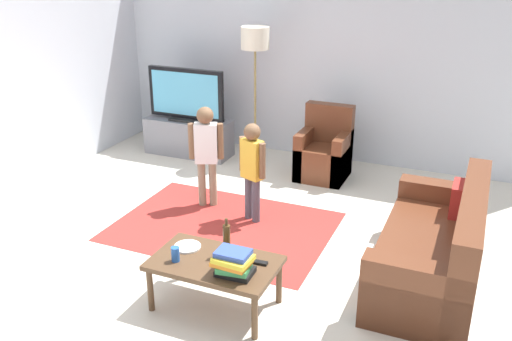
# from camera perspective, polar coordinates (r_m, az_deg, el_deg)

# --- Properties ---
(ground) EXTENTS (7.80, 7.80, 0.00)m
(ground) POSITION_cam_1_polar(r_m,az_deg,el_deg) (5.35, -2.56, -8.70)
(ground) COLOR beige
(wall_back) EXTENTS (6.00, 0.12, 2.70)m
(wall_back) POSITION_cam_1_polar(r_m,az_deg,el_deg) (7.54, 7.34, 11.27)
(wall_back) COLOR silver
(wall_back) RESTS_ON ground
(area_rug) EXTENTS (2.20, 1.60, 0.01)m
(area_rug) POSITION_cam_1_polar(r_m,az_deg,el_deg) (5.87, -3.34, -5.68)
(area_rug) COLOR #9E2D28
(area_rug) RESTS_ON ground
(tv_stand) EXTENTS (1.20, 0.44, 0.50)m
(tv_stand) POSITION_cam_1_polar(r_m,az_deg,el_deg) (7.85, -6.85, 3.38)
(tv_stand) COLOR slate
(tv_stand) RESTS_ON ground
(tv) EXTENTS (1.10, 0.28, 0.71)m
(tv) POSITION_cam_1_polar(r_m,az_deg,el_deg) (7.67, -7.13, 7.61)
(tv) COLOR black
(tv) RESTS_ON tv_stand
(couch) EXTENTS (0.80, 1.80, 0.86)m
(couch) POSITION_cam_1_polar(r_m,az_deg,el_deg) (5.08, 18.10, -7.86)
(couch) COLOR brown
(couch) RESTS_ON ground
(armchair) EXTENTS (0.60, 0.60, 0.90)m
(armchair) POSITION_cam_1_polar(r_m,az_deg,el_deg) (7.07, 6.98, 1.70)
(armchair) COLOR brown
(armchair) RESTS_ON ground
(floor_lamp) EXTENTS (0.36, 0.36, 1.78)m
(floor_lamp) POSITION_cam_1_polar(r_m,az_deg,el_deg) (7.26, -0.09, 12.59)
(floor_lamp) COLOR #262626
(floor_lamp) RESTS_ON ground
(child_near_tv) EXTENTS (0.36, 0.22, 1.14)m
(child_near_tv) POSITION_cam_1_polar(r_m,az_deg,el_deg) (6.10, -5.09, 2.35)
(child_near_tv) COLOR gray
(child_near_tv) RESTS_ON ground
(child_center) EXTENTS (0.34, 0.20, 1.07)m
(child_center) POSITION_cam_1_polar(r_m,az_deg,el_deg) (5.74, -0.39, 0.72)
(child_center) COLOR #4C4C59
(child_center) RESTS_ON ground
(coffee_table) EXTENTS (1.00, 0.60, 0.42)m
(coffee_table) POSITION_cam_1_polar(r_m,az_deg,el_deg) (4.49, -4.22, -9.68)
(coffee_table) COLOR #513823
(coffee_table) RESTS_ON ground
(book_stack) EXTENTS (0.30, 0.23, 0.20)m
(book_stack) POSITION_cam_1_polar(r_m,az_deg,el_deg) (4.24, -2.30, -9.39)
(book_stack) COLOR black
(book_stack) RESTS_ON coffee_table
(bottle) EXTENTS (0.06, 0.06, 0.32)m
(bottle) POSITION_cam_1_polar(r_m,az_deg,el_deg) (4.47, -3.00, -7.04)
(bottle) COLOR #4C3319
(bottle) RESTS_ON coffee_table
(tv_remote) EXTENTS (0.17, 0.06, 0.02)m
(tv_remote) POSITION_cam_1_polar(r_m,az_deg,el_deg) (4.42, 0.10, -9.29)
(tv_remote) COLOR black
(tv_remote) RESTS_ON coffee_table
(soda_can) EXTENTS (0.07, 0.07, 0.12)m
(soda_can) POSITION_cam_1_polar(r_m,az_deg,el_deg) (4.47, -8.19, -8.42)
(soda_can) COLOR #2659B2
(soda_can) RESTS_ON coffee_table
(plate) EXTENTS (0.22, 0.22, 0.02)m
(plate) POSITION_cam_1_polar(r_m,az_deg,el_deg) (4.67, -6.98, -7.69)
(plate) COLOR white
(plate) RESTS_ON coffee_table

